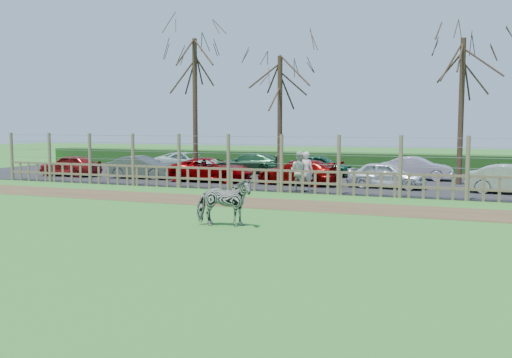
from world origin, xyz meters
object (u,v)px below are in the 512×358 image
at_px(tree_right, 462,76).
at_px(car_5, 512,179).
at_px(visitor_a, 306,171).
at_px(car_3, 298,172).
at_px(tree_mid, 280,87).
at_px(visitor_b, 299,171).
at_px(tree_left, 195,74).
at_px(car_4, 387,175).
at_px(car_0, 70,165).
at_px(car_1, 142,167).
at_px(car_11, 417,168).
at_px(car_9, 248,163).
at_px(car_8, 187,162).
at_px(zebra, 224,202).
at_px(car_10, 320,166).
at_px(car_2, 212,170).

xyz_separation_m(tree_right, car_5, (2.21, -3.20, -4.60)).
height_order(visitor_a, car_3, visitor_a).
bearing_deg(tree_mid, visitor_b, -62.17).
relative_size(tree_left, car_4, 2.24).
bearing_deg(visitor_a, tree_left, -26.52).
bearing_deg(car_0, tree_left, 101.63).
bearing_deg(visitor_a, car_1, -12.55).
height_order(tree_left, car_11, tree_left).
bearing_deg(car_9, tree_left, -28.98).
bearing_deg(car_0, car_8, 136.11).
bearing_deg(tree_right, car_0, -171.08).
relative_size(tree_left, car_8, 1.82).
bearing_deg(tree_right, car_3, -157.04).
distance_m(zebra, car_8, 19.23).
bearing_deg(car_1, car_8, -4.14).
bearing_deg(tree_left, tree_right, 6.34).
relative_size(car_4, car_5, 0.97).
xyz_separation_m(tree_left, car_5, (15.71, -1.70, -4.98)).
bearing_deg(visitor_a, car_8, -35.48).
relative_size(car_5, car_10, 1.03).
height_order(visitor_a, car_9, visitor_a).
distance_m(visitor_b, car_11, 8.33).
bearing_deg(car_3, car_10, -171.27).
bearing_deg(car_10, tree_right, -106.90).
bearing_deg(car_8, car_3, -111.92).
height_order(tree_left, car_0, tree_left).
distance_m(car_8, car_10, 8.52).
height_order(zebra, car_11, zebra).
distance_m(car_5, car_10, 10.79).
bearing_deg(tree_right, visitor_a, -137.78).
xyz_separation_m(tree_left, tree_right, (13.50, 1.50, -0.37)).
distance_m(tree_mid, car_0, 12.56).
height_order(tree_right, car_5, tree_right).
height_order(car_8, car_9, same).
bearing_deg(car_4, tree_left, 87.97).
xyz_separation_m(car_0, car_2, (8.76, 0.12, 0.00)).
distance_m(car_2, car_10, 6.53).
height_order(tree_mid, car_9, tree_mid).
xyz_separation_m(tree_left, car_9, (1.53, 3.71, -4.98)).
bearing_deg(car_1, car_9, -40.80).
bearing_deg(tree_left, car_0, -166.21).
distance_m(car_4, car_10, 6.42).
height_order(tree_mid, visitor_b, tree_mid).
xyz_separation_m(car_5, car_9, (-14.18, 5.41, 0.00)).
distance_m(car_1, car_9, 6.56).
xyz_separation_m(tree_right, car_10, (-7.38, 1.76, -4.60)).
xyz_separation_m(tree_left, car_10, (6.12, 3.26, -4.98)).
relative_size(car_2, car_3, 1.04).
distance_m(car_2, car_5, 13.96).
bearing_deg(zebra, visitor_a, -13.38).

